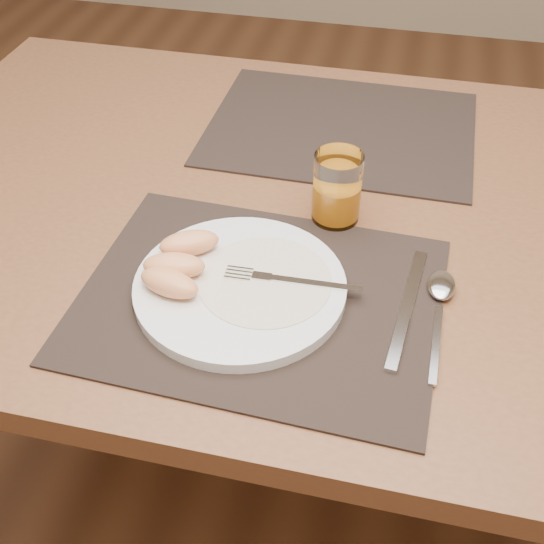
{
  "coord_description": "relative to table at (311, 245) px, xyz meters",
  "views": [
    {
      "loc": [
        0.13,
        -0.82,
        1.36
      ],
      "look_at": [
        -0.02,
        -0.19,
        0.77
      ],
      "focal_mm": 45.0,
      "sensor_mm": 36.0,
      "label": 1
    }
  ],
  "objects": [
    {
      "name": "knife",
      "position": [
        0.15,
        -0.22,
        0.09
      ],
      "size": [
        0.04,
        0.22,
        0.01
      ],
      "color": "silver",
      "rests_on": "placemat_near"
    },
    {
      "name": "plate_dressing",
      "position": [
        -0.02,
        -0.2,
        0.1
      ],
      "size": [
        0.17,
        0.17,
        0.0
      ],
      "color": "white",
      "rests_on": "plate"
    },
    {
      "name": "fork",
      "position": [
        -0.01,
        -0.2,
        0.11
      ],
      "size": [
        0.17,
        0.03,
        0.0
      ],
      "color": "silver",
      "rests_on": "plate"
    },
    {
      "name": "grapefruit_wedges",
      "position": [
        -0.14,
        -0.21,
        0.12
      ],
      "size": [
        0.09,
        0.14,
        0.03
      ],
      "color": "#EE9C61",
      "rests_on": "plate"
    },
    {
      "name": "juice_glass",
      "position": [
        0.04,
        -0.03,
        0.13
      ],
      "size": [
        0.07,
        0.07,
        0.1
      ],
      "color": "white",
      "rests_on": "placemat_near"
    },
    {
      "name": "table",
      "position": [
        0.0,
        0.0,
        0.0
      ],
      "size": [
        1.4,
        0.9,
        0.75
      ],
      "color": "brown",
      "rests_on": "ground"
    },
    {
      "name": "spoon",
      "position": [
        0.19,
        -0.17,
        0.09
      ],
      "size": [
        0.04,
        0.19,
        0.01
      ],
      "color": "silver",
      "rests_on": "placemat_near"
    },
    {
      "name": "ground",
      "position": [
        0.0,
        0.0,
        -0.67
      ],
      "size": [
        5.0,
        5.0,
        0.0
      ],
      "primitive_type": "plane",
      "color": "brown",
      "rests_on": "ground"
    },
    {
      "name": "placemat_near",
      "position": [
        -0.03,
        -0.22,
        0.09
      ],
      "size": [
        0.46,
        0.37,
        0.0
      ],
      "primitive_type": "cube",
      "rotation": [
        0.0,
        0.0,
        -0.04
      ],
      "color": "black",
      "rests_on": "table"
    },
    {
      "name": "plate",
      "position": [
        -0.05,
        -0.21,
        0.1
      ],
      "size": [
        0.27,
        0.27,
        0.02
      ],
      "primitive_type": "cylinder",
      "color": "white",
      "rests_on": "placemat_near"
    },
    {
      "name": "placemat_far",
      "position": [
        0.01,
        0.22,
        0.09
      ],
      "size": [
        0.45,
        0.35,
        0.0
      ],
      "primitive_type": "cube",
      "rotation": [
        0.0,
        0.0,
        -0.01
      ],
      "color": "black",
      "rests_on": "table"
    }
  ]
}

